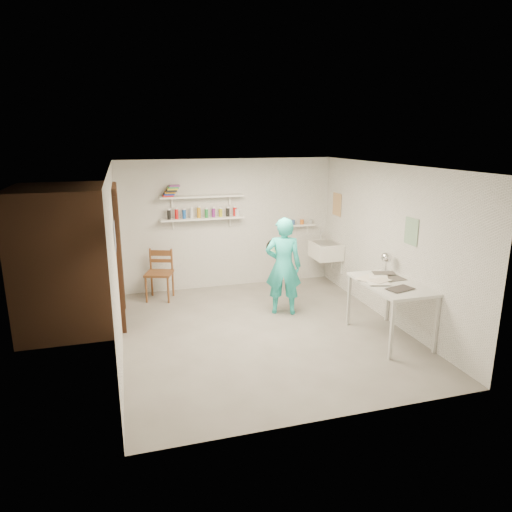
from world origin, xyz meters
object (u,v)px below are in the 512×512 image
object	(u,v)px
man	(283,266)
wooden_chair	(159,273)
wall_clock	(275,248)
desk_lamp	(387,257)
work_table	(390,311)
belfast_sink	(326,250)

from	to	relation	value
man	wooden_chair	bearing A→B (deg)	-12.93
wall_clock	desk_lamp	world-z (taller)	wall_clock
wooden_chair	work_table	size ratio (longest dim) A/B	0.76
man	desk_lamp	xyz separation A→B (m)	(1.33, -0.83, 0.26)
belfast_sink	wooden_chair	size ratio (longest dim) A/B	0.63
work_table	man	bearing A→B (deg)	130.36
wall_clock	work_table	world-z (taller)	wall_clock
man	wall_clock	world-z (taller)	man
belfast_sink	desk_lamp	size ratio (longest dim) A/B	3.86
man	wooden_chair	distance (m)	2.24
belfast_sink	man	xyz separation A→B (m)	(-1.23, -1.08, 0.09)
belfast_sink	wooden_chair	distance (m)	3.11
work_table	wall_clock	bearing A→B (deg)	128.10
man	desk_lamp	distance (m)	1.59
wall_clock	desk_lamp	bearing A→B (deg)	-16.34
wall_clock	man	bearing A→B (deg)	-50.02
wall_clock	desk_lamp	size ratio (longest dim) A/B	1.82
man	work_table	bearing A→B (deg)	150.35
desk_lamp	man	bearing A→B (deg)	148.15
work_table	desk_lamp	world-z (taller)	desk_lamp
wall_clock	desk_lamp	distance (m)	1.74
belfast_sink	man	world-z (taller)	man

